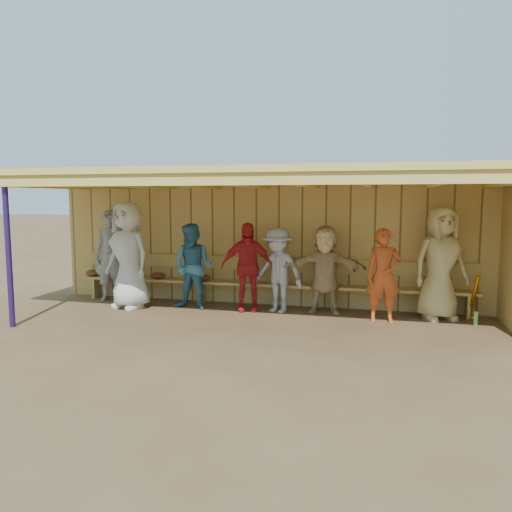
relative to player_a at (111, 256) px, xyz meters
The scene contains 12 objects.
ground 3.33m from the player_a, 14.67° to the right, with size 90.00×90.00×0.00m, color brown.
player_a is the anchor object (origin of this frame).
player_b 0.84m from the player_a, 37.70° to the right, with size 0.97×0.63×1.99m, color silver.
player_c 1.87m from the player_a, ahead, with size 0.77×0.60×1.59m, color teal.
player_d 2.86m from the player_a, ahead, with size 0.95×0.39×1.62m, color red.
player_e 3.43m from the player_a, ahead, with size 0.99×0.57×1.53m, color #9B9DA3.
player_f 4.25m from the player_a, ahead, with size 1.47×0.47×1.58m, color tan.
player_g 5.29m from the player_a, ahead, with size 0.57×0.37×1.57m, color #C64E1F.
player_h 6.19m from the player_a, ahead, with size 0.94×0.61×1.93m, color tan.
dugout_structure 3.57m from the player_a, ahead, with size 8.80×3.20×2.50m.
bench 3.13m from the player_a, ahead, with size 7.60×0.34×0.93m.
dugout_equipment 1.86m from the player_a, ahead, with size 7.52×0.62×0.80m.
Camera 1 is at (2.12, -8.03, 2.07)m, focal length 35.00 mm.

